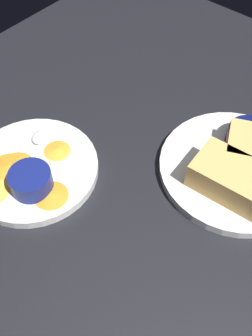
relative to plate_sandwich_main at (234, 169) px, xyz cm
name	(u,v)px	position (x,y,z in cm)	size (l,w,h in cm)	color
ground_plane	(158,199)	(6.89, 11.88, -2.30)	(110.00, 110.00, 3.00)	black
plate_sandwich_main	(234,169)	(0.00, 0.00, 0.00)	(25.17, 25.17, 1.60)	silver
sandwich_half_near	(235,180)	(-1.83, 4.42, 3.20)	(13.77, 8.59, 4.80)	tan
ramekin_dark_sauce	(248,136)	(1.32, -5.51, 2.57)	(7.06, 7.06, 3.28)	#0C144C
spoon_by_dark_ramekin	(232,162)	(0.76, 0.05, 1.16)	(2.51, 9.95, 0.80)	silver
plate_chips_companion	(33,169)	(25.72, 21.82, 0.00)	(21.84, 21.84, 1.60)	silver
ramekin_light_gravy	(31,180)	(22.45, 24.55, 2.60)	(6.73, 6.73, 3.34)	navy
spoon_by_gravy_ramekin	(37,143)	(28.61, 18.09, 1.16)	(7.21, 8.71, 0.80)	silver
plantain_chip_scatter	(18,174)	(25.92, 24.61, 1.10)	(15.75, 19.30, 0.60)	gold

